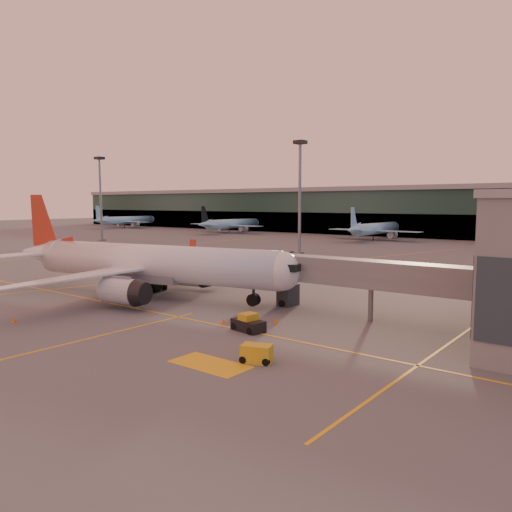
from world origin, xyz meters
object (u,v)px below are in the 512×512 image
Objects in this scene: catering_truck at (149,267)px; pushback_tug at (248,324)px; main_airplane at (144,264)px; gpu_cart at (257,354)px.

pushback_tug is (25.02, -9.38, -2.24)m from catering_truck.
main_airplane is 12.27× the size of pushback_tug.
main_airplane reaches higher than gpu_cart.
pushback_tug is at bearing 113.04° from gpu_cart.
gpu_cart is at bearing -36.04° from pushback_tug.
main_airplane reaches higher than pushback_tug.
main_airplane is 5.89× the size of catering_truck.
catering_truck is 2.08× the size of pushback_tug.
pushback_tug is (20.57, -4.93, -3.50)m from main_airplane.
gpu_cart is (31.21, -16.01, -2.26)m from catering_truck.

